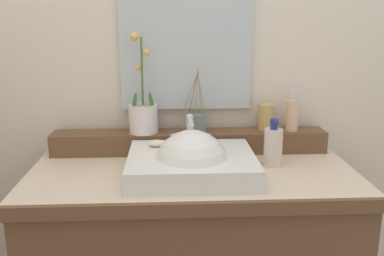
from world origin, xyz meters
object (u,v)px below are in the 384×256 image
Objects in this scene: potted_plant at (143,114)px; tumbler_cup at (266,117)px; reed_diffuser at (197,122)px; sink_basin at (192,166)px; lotion_bottle at (273,146)px; soap_dispenser at (292,114)px; soap_bar at (157,143)px.

potted_plant is 0.49m from tumbler_cup.
reed_diffuser reaches higher than tumbler_cup.
sink_basin reaches higher than lotion_bottle.
soap_dispenser is at bearing 0.18° from reed_diffuser.
soap_dispenser is at bearing 31.66° from sink_basin.
potted_plant reaches higher than sink_basin.
lotion_bottle is at bearing -123.81° from soap_dispenser.
soap_dispenser is at bearing 15.21° from soap_bar.
lotion_bottle is (0.26, -0.17, -0.05)m from reed_diffuser.
soap_dispenser is at bearing -13.67° from tumbler_cup.
tumbler_cup is at bearing 21.26° from soap_bar.
potted_plant is 2.20× the size of lotion_bottle.
soap_bar is at bearing -158.74° from tumbler_cup.
soap_bar is (-0.12, 0.11, 0.05)m from sink_basin.
sink_basin is 2.66× the size of soap_dispenser.
sink_basin is 0.31m from lotion_bottle.
tumbler_cup reaches higher than sink_basin.
reed_diffuser is (0.21, -0.00, -0.03)m from potted_plant.
reed_diffuser is (-0.28, -0.03, -0.01)m from tumbler_cup.
reed_diffuser is at bearing -174.84° from tumbler_cup.
sink_basin is 4.25× the size of tumbler_cup.
reed_diffuser is at bearing 147.35° from lotion_bottle.
sink_basin is 1.71× the size of reed_diffuser.
soap_bar is at bearing 176.54° from lotion_bottle.
tumbler_cup is 0.40× the size of reed_diffuser.
lotion_bottle is at bearing -94.46° from tumbler_cup.
sink_basin is 0.17m from soap_bar.
potted_plant is at bearing 160.23° from lotion_bottle.
soap_dispenser reaches higher than lotion_bottle.
potted_plant is 2.37× the size of soap_dispenser.
reed_diffuser reaches higher than sink_basin.
soap_dispenser is 1.60× the size of tumbler_cup.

